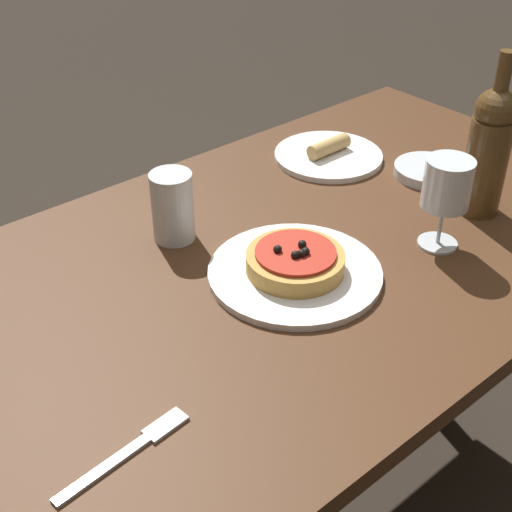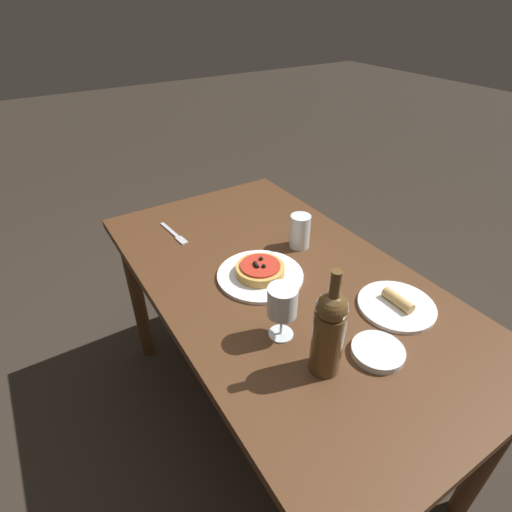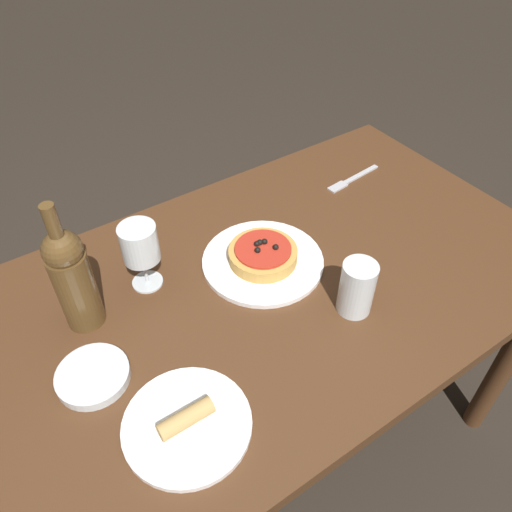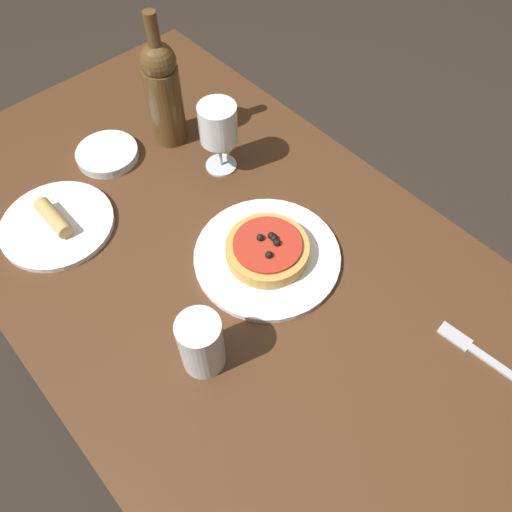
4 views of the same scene
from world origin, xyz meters
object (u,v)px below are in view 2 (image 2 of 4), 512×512
object	(u,v)px
wine_glass	(282,303)
fork	(175,234)
dining_table	(281,301)
pizza	(260,269)
side_bowl	(378,352)
wine_bottle	(329,331)
dinner_plate	(260,275)
water_cup	(300,231)
side_plate	(397,305)

from	to	relation	value
wine_glass	fork	world-z (taller)	wine_glass
dining_table	fork	xyz separation A→B (m)	(-0.44, -0.19, 0.10)
pizza	wine_glass	xyz separation A→B (m)	(0.25, -0.09, 0.08)
side_bowl	wine_bottle	bearing A→B (deg)	-105.82
dinner_plate	wine_glass	distance (m)	0.29
wine_glass	pizza	bearing A→B (deg)	159.59
dinner_plate	water_cup	bearing A→B (deg)	110.28
side_plate	side_bowl	bearing A→B (deg)	-61.40
pizza	side_plate	bearing A→B (deg)	37.46
side_bowl	side_plate	bearing A→B (deg)	118.60
pizza	wine_glass	bearing A→B (deg)	-20.41
dining_table	wine_glass	xyz separation A→B (m)	(0.20, -0.15, 0.21)
side_plate	dinner_plate	bearing A→B (deg)	-142.55
water_cup	side_bowl	bearing A→B (deg)	-15.25
dinner_plate	wine_bottle	size ratio (longest dim) A/B	0.94
dining_table	fork	bearing A→B (deg)	-156.57
pizza	wine_bottle	distance (m)	0.42
dining_table	wine_glass	bearing A→B (deg)	-36.24
water_cup	side_plate	world-z (taller)	water_cup
wine_bottle	wine_glass	bearing A→B (deg)	-170.37
dinner_plate	side_bowl	bearing A→B (deg)	10.05
dinner_plate	pizza	distance (m)	0.02
dining_table	fork	world-z (taller)	fork
dining_table	water_cup	size ratio (longest dim) A/B	11.36
dining_table	wine_bottle	world-z (taller)	wine_bottle
wine_bottle	dining_table	bearing A→B (deg)	160.68
pizza	side_plate	size ratio (longest dim) A/B	0.70
wine_glass	side_plate	bearing A→B (deg)	75.54
dining_table	wine_bottle	size ratio (longest dim) A/B	4.71
fork	dinner_plate	bearing A→B (deg)	13.37
side_bowl	dinner_plate	bearing A→B (deg)	-169.95
pizza	side_bowl	size ratio (longest dim) A/B	1.16
dining_table	side_plate	world-z (taller)	side_plate
dinner_plate	fork	world-z (taller)	dinner_plate
water_cup	wine_bottle	bearing A→B (deg)	-30.92
wine_glass	water_cup	world-z (taller)	wine_glass
dinner_plate	wine_bottle	bearing A→B (deg)	-9.60
fork	pizza	bearing A→B (deg)	13.36
dinner_plate	side_plate	size ratio (longest dim) A/B	1.24
dining_table	dinner_plate	world-z (taller)	dinner_plate
wine_bottle	water_cup	world-z (taller)	wine_bottle
wine_glass	side_bowl	size ratio (longest dim) A/B	1.18
pizza	water_cup	distance (m)	0.24
wine_bottle	water_cup	bearing A→B (deg)	149.08
wine_glass	water_cup	distance (m)	0.46
dining_table	wine_bottle	xyz separation A→B (m)	(0.35, -0.12, 0.22)
pizza	fork	bearing A→B (deg)	-161.21
wine_glass	fork	distance (m)	0.65
dinner_plate	side_bowl	size ratio (longest dim) A/B	2.06
wine_bottle	pizza	bearing A→B (deg)	170.42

